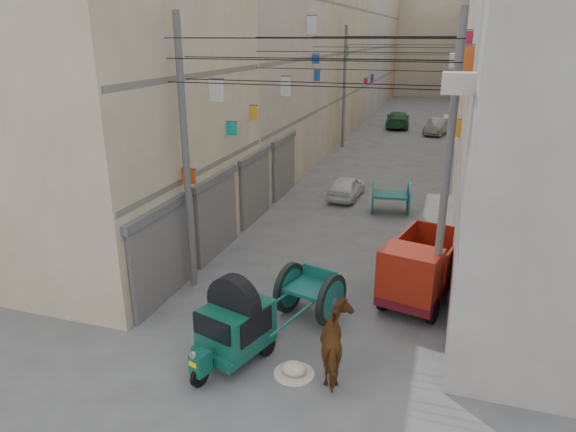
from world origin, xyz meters
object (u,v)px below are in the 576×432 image
at_px(tonga_cart, 310,293).
at_px(second_cart, 391,197).
at_px(horse, 339,344).
at_px(distant_car_white, 347,187).
at_px(mini_truck, 418,274).
at_px(feed_sack, 294,368).
at_px(distant_car_green, 398,119).
at_px(distant_car_grey, 437,127).
at_px(auto_rickshaw, 234,323).

height_order(tonga_cart, second_cart, tonga_cart).
height_order(horse, distant_car_white, horse).
bearing_deg(second_cart, mini_truck, -86.21).
distance_m(feed_sack, distant_car_green, 34.74).
distance_m(mini_truck, second_cart, 8.12).
relative_size(distant_car_white, distant_car_green, 0.69).
bearing_deg(distant_car_white, second_cart, 147.18).
distance_m(second_cart, distant_car_grey, 20.27).
relative_size(feed_sack, distant_car_green, 0.13).
bearing_deg(horse, second_cart, -104.87).
distance_m(auto_rickshaw, mini_truck, 5.63).
xyz_separation_m(auto_rickshaw, feed_sack, (1.51, -0.12, -0.84)).
bearing_deg(auto_rickshaw, feed_sack, 12.59).
xyz_separation_m(feed_sack, distant_car_grey, (1.76, 32.36, 0.46)).
distance_m(horse, distant_car_grey, 32.00).
bearing_deg(auto_rickshaw, second_cart, 97.07).
xyz_separation_m(tonga_cart, horse, (1.29, -2.19, 0.02)).
xyz_separation_m(mini_truck, distant_car_grey, (-0.62, 28.17, -0.35)).
bearing_deg(distant_car_grey, distant_car_green, 158.12).
relative_size(second_cart, distant_car_white, 0.57).
height_order(second_cart, horse, horse).
relative_size(second_cart, horse, 0.98).
relative_size(mini_truck, feed_sack, 6.48).
distance_m(mini_truck, distant_car_green, 30.77).
distance_m(feed_sack, distant_car_grey, 32.41).
bearing_deg(horse, distant_car_white, -95.47).
bearing_deg(feed_sack, auto_rickshaw, 175.36).
xyz_separation_m(tonga_cart, distant_car_green, (-1.23, 32.15, -0.08)).
bearing_deg(feed_sack, distant_car_green, 92.60).
bearing_deg(distant_car_grey, distant_car_white, -87.15).
xyz_separation_m(mini_truck, second_cart, (-1.75, 7.93, -0.21)).
bearing_deg(feed_sack, tonga_cart, 97.70).
height_order(tonga_cart, mini_truck, mini_truck).
height_order(mini_truck, horse, mini_truck).
relative_size(tonga_cart, distant_car_green, 0.73).
height_order(auto_rickshaw, horse, auto_rickshaw).
xyz_separation_m(auto_rickshaw, distant_car_white, (-0.12, 13.63, -0.45)).
bearing_deg(tonga_cart, auto_rickshaw, -99.74).
relative_size(horse, distant_car_white, 0.58).
distance_m(distant_car_grey, distant_car_green, 4.08).
bearing_deg(tonga_cart, distant_car_green, 107.97).
distance_m(auto_rickshaw, horse, 2.47).
bearing_deg(auto_rickshaw, horse, 22.85).
bearing_deg(feed_sack, distant_car_white, 96.74).
xyz_separation_m(distant_car_grey, distant_car_green, (-3.34, 2.34, 0.06)).
height_order(feed_sack, distant_car_green, distant_car_green).
height_order(second_cart, feed_sack, second_cart).
relative_size(second_cart, feed_sack, 3.04).
relative_size(auto_rickshaw, second_cart, 1.37).
distance_m(tonga_cart, distant_car_grey, 29.88).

